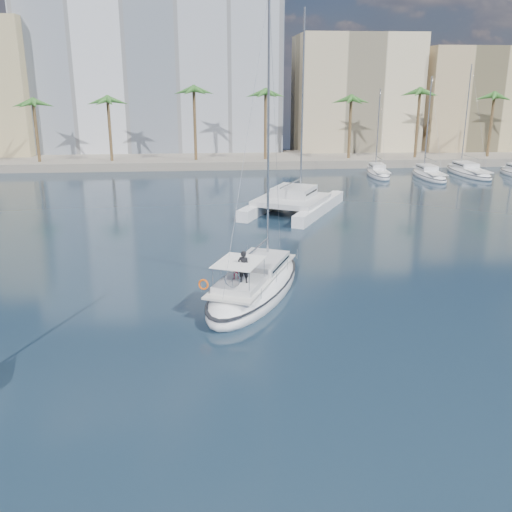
{
  "coord_description": "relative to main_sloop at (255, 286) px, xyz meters",
  "views": [
    {
      "loc": [
        -3.74,
        -30.08,
        12.99
      ],
      "look_at": [
        -0.99,
        1.5,
        3.08
      ],
      "focal_mm": 40.0,
      "sensor_mm": 36.0,
      "label": 1
    }
  ],
  "objects": [
    {
      "name": "ground",
      "position": [
        0.92,
        -3.31,
        -0.56
      ],
      "size": [
        160.0,
        160.0,
        0.0
      ],
      "primitive_type": "plane",
      "color": "black",
      "rests_on": "ground"
    },
    {
      "name": "catamaran",
      "position": [
        5.89,
        23.03,
        0.62
      ],
      "size": [
        12.33,
        15.09,
        19.51
      ],
      "rotation": [
        0.0,
        0.0,
        -0.49
      ],
      "color": "white",
      "rests_on": "ground"
    },
    {
      "name": "seagull",
      "position": [
        -2.55,
        -0.81,
        -0.03
      ],
      "size": [
        0.97,
        0.42,
        0.18
      ],
      "color": "silver",
      "rests_on": "ground"
    },
    {
      "name": "palm_centre",
      "position": [
        0.92,
        53.69,
        9.72
      ],
      "size": [
        3.6,
        3.6,
        12.3
      ],
      "color": "brown",
      "rests_on": "ground"
    },
    {
      "name": "building_modern",
      "position": [
        -11.08,
        69.69,
        13.44
      ],
      "size": [
        42.0,
        16.0,
        28.0
      ],
      "primitive_type": "cube",
      "color": "silver",
      "rests_on": "ground"
    },
    {
      "name": "building_tan_right",
      "position": [
        42.92,
        64.69,
        8.44
      ],
      "size": [
        18.0,
        12.0,
        18.0
      ],
      "primitive_type": "cube",
      "color": "tan",
      "rests_on": "ground"
    },
    {
      "name": "palm_right",
      "position": [
        34.92,
        53.69,
        9.72
      ],
      "size": [
        3.6,
        3.6,
        12.3
      ],
      "color": "brown",
      "rests_on": "ground"
    },
    {
      "name": "moored_yacht_b",
      "position": [
        27.42,
        41.69,
        -0.56
      ],
      "size": [
        3.32,
        10.83,
        13.72
      ],
      "primitive_type": null,
      "rotation": [
        0.0,
        0.0,
        -0.02
      ],
      "color": "white",
      "rests_on": "ground"
    },
    {
      "name": "main_sloop",
      "position": [
        0.0,
        0.0,
        0.0
      ],
      "size": [
        8.8,
        13.28,
        18.88
      ],
      "rotation": [
        0.0,
        0.0,
        -0.41
      ],
      "color": "white",
      "rests_on": "ground"
    },
    {
      "name": "moored_yacht_a",
      "position": [
        20.92,
        43.69,
        -0.56
      ],
      "size": [
        3.37,
        9.52,
        11.9
      ],
      "primitive_type": null,
      "rotation": [
        0.0,
        0.0,
        -0.07
      ],
      "color": "white",
      "rests_on": "ground"
    },
    {
      "name": "moored_yacht_c",
      "position": [
        33.92,
        43.69,
        -0.56
      ],
      "size": [
        3.98,
        12.33,
        15.54
      ],
      "primitive_type": null,
      "rotation": [
        0.0,
        0.0,
        0.03
      ],
      "color": "white",
      "rests_on": "ground"
    },
    {
      "name": "quay",
      "position": [
        0.92,
        57.69,
        0.04
      ],
      "size": [
        120.0,
        14.0,
        1.2
      ],
      "primitive_type": "cube",
      "color": "gray",
      "rests_on": "ground"
    },
    {
      "name": "building_beige",
      "position": [
        22.92,
        66.69,
        9.44
      ],
      "size": [
        20.0,
        14.0,
        20.0
      ],
      "primitive_type": "cube",
      "color": "beige",
      "rests_on": "ground"
    }
  ]
}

